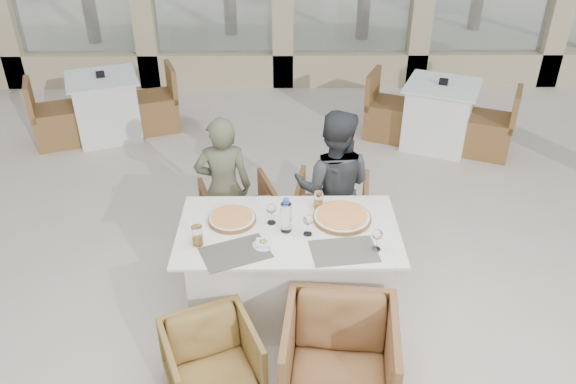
{
  "coord_description": "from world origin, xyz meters",
  "views": [
    {
      "loc": [
        -0.0,
        -3.42,
        3.13
      ],
      "look_at": [
        0.03,
        0.18,
        0.9
      ],
      "focal_mm": 35.0,
      "sensor_mm": 36.0,
      "label": 1
    }
  ],
  "objects_px": {
    "pizza_right": "(342,216)",
    "wine_glass_centre": "(271,213)",
    "diner_right": "(333,188)",
    "bg_table_b": "(439,115)",
    "armchair_far_left": "(239,213)",
    "armchair_near_left": "(212,362)",
    "diner_left": "(224,188)",
    "dining_table": "(288,270)",
    "armchair_far_right": "(332,210)",
    "pizza_left": "(232,218)",
    "beer_glass_left": "(197,236)",
    "wine_glass_near": "(308,224)",
    "bg_table_a": "(106,107)",
    "wine_glass_corner": "(377,238)",
    "water_bottle": "(286,215)",
    "armchair_near_right": "(339,359)",
    "olive_dish": "(263,243)",
    "beer_glass_right": "(318,200)"
  },
  "relations": [
    {
      "from": "armchair_far_left",
      "to": "beer_glass_left",
      "type": "bearing_deg",
      "value": 62.07
    },
    {
      "from": "armchair_far_right",
      "to": "olive_dish",
      "type": "bearing_deg",
      "value": 71.63
    },
    {
      "from": "water_bottle",
      "to": "wine_glass_centre",
      "type": "bearing_deg",
      "value": 137.43
    },
    {
      "from": "beer_glass_left",
      "to": "armchair_near_right",
      "type": "height_order",
      "value": "beer_glass_left"
    },
    {
      "from": "pizza_right",
      "to": "armchair_near_left",
      "type": "xyz_separation_m",
      "value": [
        -0.9,
        -0.9,
        -0.53
      ]
    },
    {
      "from": "water_bottle",
      "to": "armchair_near_right",
      "type": "xyz_separation_m",
      "value": [
        0.33,
        -0.8,
        -0.57
      ]
    },
    {
      "from": "dining_table",
      "to": "diner_left",
      "type": "distance_m",
      "value": 0.98
    },
    {
      "from": "diner_right",
      "to": "dining_table",
      "type": "bearing_deg",
      "value": 72.03
    },
    {
      "from": "dining_table",
      "to": "beer_glass_left",
      "type": "relative_size",
      "value": 10.73
    },
    {
      "from": "armchair_far_right",
      "to": "bg_table_a",
      "type": "height_order",
      "value": "bg_table_a"
    },
    {
      "from": "diner_right",
      "to": "bg_table_b",
      "type": "height_order",
      "value": "diner_right"
    },
    {
      "from": "water_bottle",
      "to": "wine_glass_centre",
      "type": "xyz_separation_m",
      "value": [
        -0.11,
        0.1,
        -0.04
      ]
    },
    {
      "from": "bg_table_b",
      "to": "diner_left",
      "type": "bearing_deg",
      "value": -115.2
    },
    {
      "from": "water_bottle",
      "to": "bg_table_b",
      "type": "bearing_deg",
      "value": 57.43
    },
    {
      "from": "wine_glass_near",
      "to": "bg_table_a",
      "type": "relative_size",
      "value": 0.11
    },
    {
      "from": "pizza_right",
      "to": "armchair_far_left",
      "type": "distance_m",
      "value": 1.28
    },
    {
      "from": "pizza_left",
      "to": "armchair_near_left",
      "type": "xyz_separation_m",
      "value": [
        -0.09,
        -0.89,
        -0.53
      ]
    },
    {
      "from": "pizza_right",
      "to": "dining_table",
      "type": "bearing_deg",
      "value": -163.32
    },
    {
      "from": "wine_glass_centre",
      "to": "dining_table",
      "type": "bearing_deg",
      "value": -32.58
    },
    {
      "from": "pizza_left",
      "to": "bg_table_a",
      "type": "distance_m",
      "value": 3.56
    },
    {
      "from": "dining_table",
      "to": "armchair_far_right",
      "type": "height_order",
      "value": "dining_table"
    },
    {
      "from": "wine_glass_near",
      "to": "wine_glass_corner",
      "type": "bearing_deg",
      "value": -21.23
    },
    {
      "from": "pizza_right",
      "to": "bg_table_a",
      "type": "height_order",
      "value": "pizza_right"
    },
    {
      "from": "wine_glass_near",
      "to": "beer_glass_right",
      "type": "bearing_deg",
      "value": 74.85
    },
    {
      "from": "dining_table",
      "to": "olive_dish",
      "type": "bearing_deg",
      "value": -132.11
    },
    {
      "from": "dining_table",
      "to": "diner_left",
      "type": "xyz_separation_m",
      "value": [
        -0.54,
        0.77,
        0.27
      ]
    },
    {
      "from": "olive_dish",
      "to": "armchair_near_left",
      "type": "bearing_deg",
      "value": -119.26
    },
    {
      "from": "armchair_far_left",
      "to": "wine_glass_centre",
      "type": "bearing_deg",
      "value": 91.94
    },
    {
      "from": "diner_left",
      "to": "bg_table_b",
      "type": "xyz_separation_m",
      "value": [
        2.37,
        2.1,
        -0.27
      ]
    },
    {
      "from": "dining_table",
      "to": "olive_dish",
      "type": "relative_size",
      "value": 14.55
    },
    {
      "from": "armchair_far_left",
      "to": "bg_table_b",
      "type": "bearing_deg",
      "value": -157.87
    },
    {
      "from": "water_bottle",
      "to": "beer_glass_left",
      "type": "xyz_separation_m",
      "value": [
        -0.61,
        -0.16,
        -0.06
      ]
    },
    {
      "from": "wine_glass_centre",
      "to": "olive_dish",
      "type": "xyz_separation_m",
      "value": [
        -0.05,
        -0.27,
        -0.07
      ]
    },
    {
      "from": "armchair_far_left",
      "to": "bg_table_b",
      "type": "relative_size",
      "value": 0.38
    },
    {
      "from": "wine_glass_near",
      "to": "pizza_right",
      "type": "bearing_deg",
      "value": 35.32
    },
    {
      "from": "armchair_near_left",
      "to": "pizza_right",
      "type": "bearing_deg",
      "value": 22.52
    },
    {
      "from": "armchair_far_left",
      "to": "armchair_near_left",
      "type": "xyz_separation_m",
      "value": [
        -0.06,
        -1.72,
        -0.02
      ]
    },
    {
      "from": "wine_glass_centre",
      "to": "armchair_near_right",
      "type": "xyz_separation_m",
      "value": [
        0.44,
        -0.9,
        -0.53
      ]
    },
    {
      "from": "water_bottle",
      "to": "armchair_far_left",
      "type": "distance_m",
      "value": 1.21
    },
    {
      "from": "pizza_right",
      "to": "armchair_near_right",
      "type": "xyz_separation_m",
      "value": [
        -0.08,
        -0.94,
        -0.47
      ]
    },
    {
      "from": "pizza_right",
      "to": "water_bottle",
      "type": "height_order",
      "value": "water_bottle"
    },
    {
      "from": "olive_dish",
      "to": "bg_table_b",
      "type": "distance_m",
      "value": 3.68
    },
    {
      "from": "water_bottle",
      "to": "beer_glass_right",
      "type": "xyz_separation_m",
      "value": [
        0.25,
        0.3,
        -0.07
      ]
    },
    {
      "from": "wine_glass_corner",
      "to": "armchair_near_left",
      "type": "height_order",
      "value": "wine_glass_corner"
    },
    {
      "from": "diner_left",
      "to": "diner_right",
      "type": "distance_m",
      "value": 0.93
    },
    {
      "from": "beer_glass_right",
      "to": "olive_dish",
      "type": "height_order",
      "value": "beer_glass_right"
    },
    {
      "from": "wine_glass_corner",
      "to": "diner_left",
      "type": "distance_m",
      "value": 1.54
    },
    {
      "from": "wine_glass_corner",
      "to": "bg_table_a",
      "type": "relative_size",
      "value": 0.11
    },
    {
      "from": "pizza_right",
      "to": "beer_glass_left",
      "type": "relative_size",
      "value": 2.9
    },
    {
      "from": "pizza_right",
      "to": "wine_glass_centre",
      "type": "bearing_deg",
      "value": -175.61
    }
  ]
}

